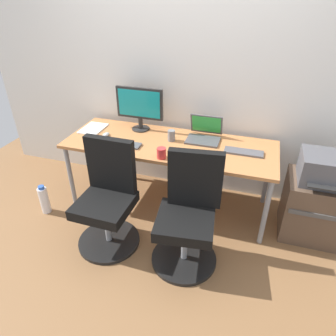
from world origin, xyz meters
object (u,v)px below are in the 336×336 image
at_px(printer, 325,169).
at_px(office_chair_left, 108,200).
at_px(side_cabinet, 312,207).
at_px(water_bottle_on_floor, 44,200).
at_px(office_chair_right, 188,216).
at_px(coffee_mug, 161,153).
at_px(open_laptop, 204,134).
at_px(desktop_monitor, 140,106).

bearing_deg(printer, office_chair_left, -160.31).
bearing_deg(side_cabinet, water_bottle_on_floor, -169.28).
bearing_deg(office_chair_right, side_cabinet, 31.50).
distance_m(side_cabinet, printer, 0.40).
height_order(printer, coffee_mug, printer).
xyz_separation_m(office_chair_left, open_laptop, (0.64, 0.83, 0.33)).
xyz_separation_m(office_chair_right, open_laptop, (-0.06, 0.83, 0.33)).
relative_size(desktop_monitor, open_laptop, 1.55).
height_order(open_laptop, coffee_mug, open_laptop).
height_order(side_cabinet, printer, printer).
xyz_separation_m(water_bottle_on_floor, coffee_mug, (1.16, 0.22, 0.60)).
bearing_deg(office_chair_left, printer, 19.69).
distance_m(open_laptop, coffee_mug, 0.55).
xyz_separation_m(printer, desktop_monitor, (-1.72, 0.26, 0.26)).
relative_size(office_chair_left, open_laptop, 3.03).
xyz_separation_m(side_cabinet, desktop_monitor, (-1.72, 0.26, 0.67)).
bearing_deg(office_chair_right, printer, 31.46).
bearing_deg(coffee_mug, desktop_monitor, 127.84).
xyz_separation_m(office_chair_left, office_chair_right, (0.70, -0.00, 0.00)).
bearing_deg(office_chair_left, coffee_mug, 44.50).
distance_m(office_chair_right, printer, 1.19).
xyz_separation_m(side_cabinet, water_bottle_on_floor, (-2.48, -0.47, -0.14)).
relative_size(office_chair_right, side_cabinet, 1.66).
bearing_deg(side_cabinet, printer, -90.00).
distance_m(water_bottle_on_floor, coffee_mug, 1.33).
xyz_separation_m(desktop_monitor, open_laptop, (0.67, -0.03, -0.20)).
height_order(office_chair_right, desktop_monitor, desktop_monitor).
height_order(office_chair_left, water_bottle_on_floor, office_chair_left).
distance_m(water_bottle_on_floor, desktop_monitor, 1.33).
xyz_separation_m(office_chair_left, side_cabinet, (1.69, 0.60, -0.14)).
xyz_separation_m(office_chair_left, desktop_monitor, (-0.03, 0.86, 0.53)).
xyz_separation_m(side_cabinet, printer, (-0.00, -0.00, 0.40)).
xyz_separation_m(printer, coffee_mug, (-1.32, -0.25, 0.06)).
height_order(water_bottle_on_floor, open_laptop, open_laptop).
height_order(office_chair_right, open_laptop, office_chair_right).
relative_size(side_cabinet, open_laptop, 1.83).
xyz_separation_m(open_laptop, coffee_mug, (-0.27, -0.48, -0.01)).
bearing_deg(water_bottle_on_floor, printer, 10.70).
height_order(water_bottle_on_floor, coffee_mug, coffee_mug).
distance_m(office_chair_left, office_chair_right, 0.70).
distance_m(side_cabinet, desktop_monitor, 1.86).
height_order(side_cabinet, coffee_mug, coffee_mug).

